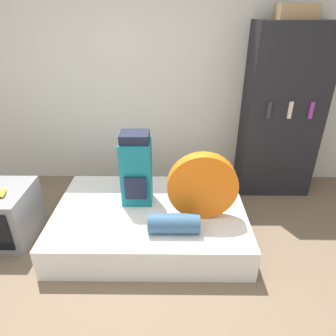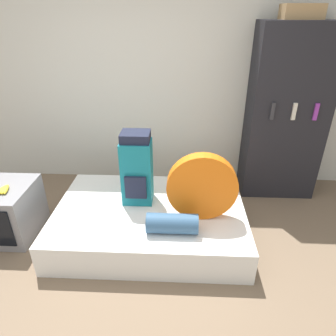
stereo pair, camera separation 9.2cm
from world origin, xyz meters
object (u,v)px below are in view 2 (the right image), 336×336
at_px(backpack, 137,169).
at_px(bookshelf, 286,115).
at_px(sleeping_roll, 172,223).
at_px(tent_bag, 202,187).
at_px(cardboard_box, 302,12).
at_px(television, 3,211).

distance_m(backpack, bookshelf, 1.85).
bearing_deg(backpack, sleeping_roll, -53.07).
height_order(backpack, tent_bag, backpack).
xyz_separation_m(tent_bag, bookshelf, (1.00, 1.06, 0.35)).
distance_m(backpack, sleeping_roll, 0.67).
bearing_deg(backpack, cardboard_box, 27.44).
bearing_deg(backpack, bookshelf, 26.50).
bearing_deg(cardboard_box, bookshelf, -30.91).
bearing_deg(backpack, television, -172.08).
distance_m(sleeping_roll, bookshelf, 1.91).
distance_m(sleeping_roll, cardboard_box, 2.45).
distance_m(bookshelf, cardboard_box, 1.06).
bearing_deg(tent_bag, sleeping_roll, -136.91).
relative_size(bookshelf, cardboard_box, 5.10).
bearing_deg(television, tent_bag, -1.67).
relative_size(tent_bag, television, 1.03).
xyz_separation_m(backpack, television, (-1.35, -0.19, -0.41)).
height_order(tent_bag, sleeping_roll, tent_bag).
relative_size(television, cardboard_box, 1.61).
height_order(backpack, bookshelf, bookshelf).
xyz_separation_m(backpack, bookshelf, (1.63, 0.81, 0.31)).
bearing_deg(television, backpack, 7.92).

